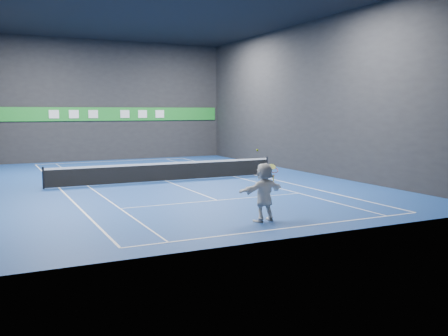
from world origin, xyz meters
name	(u,v)px	position (x,y,z in m)	size (l,w,h in m)	color
ground	(166,181)	(0.00, 0.00, 0.00)	(26.00, 26.00, 0.00)	navy
ceiling	(164,8)	(0.00, 0.00, 9.00)	(26.00, 26.00, 0.00)	black
wall_back	(109,101)	(0.00, 13.00, 4.50)	(18.00, 0.10, 9.00)	black
wall_front	(314,84)	(0.00, -13.00, 4.50)	(18.00, 0.10, 9.00)	black
wall_right	(308,98)	(9.00, 0.00, 4.50)	(0.10, 26.00, 9.00)	black
baseline_near	(290,228)	(0.00, -11.89, 0.00)	(10.98, 0.08, 0.01)	white
baseline_far	(114,161)	(0.00, 11.89, 0.00)	(10.98, 0.08, 0.01)	white
sideline_doubles_left	(59,188)	(-5.49, 0.00, 0.00)	(0.08, 23.78, 0.01)	white
sideline_doubles_right	(256,175)	(5.49, 0.00, 0.00)	(0.08, 23.78, 0.01)	white
sideline_singles_left	(88,186)	(-4.11, 0.00, 0.00)	(0.06, 23.78, 0.01)	white
sideline_singles_right	(235,177)	(4.11, 0.00, 0.00)	(0.06, 23.78, 0.01)	white
service_line_near	(217,200)	(0.00, -6.40, 0.00)	(8.23, 0.06, 0.01)	white
service_line_far	(134,169)	(0.00, 6.40, 0.00)	(8.23, 0.06, 0.01)	white
center_service_line	(166,181)	(0.00, 0.00, 0.00)	(0.06, 12.80, 0.01)	white
player	(264,192)	(-0.27, -10.69, 1.00)	(1.85, 0.59, 1.99)	silver
tennis_ball	(257,150)	(-0.50, -10.61, 2.42)	(0.07, 0.07, 0.07)	#BAEA27
tennis_net	(166,171)	(0.00, 0.00, 0.54)	(12.50, 0.10, 1.07)	black
sponsor_banner	(109,114)	(0.00, 12.93, 3.50)	(17.64, 0.11, 1.00)	#1D872A
tennis_racket	(273,171)	(0.12, -10.65, 1.69)	(0.48, 0.39, 0.62)	red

